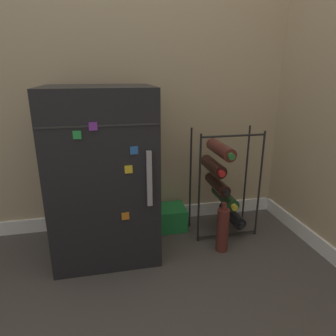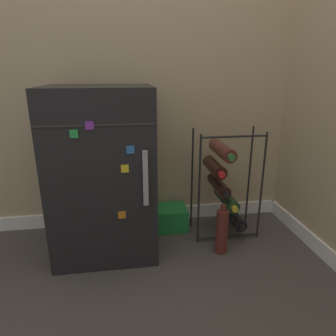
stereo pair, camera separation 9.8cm
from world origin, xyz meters
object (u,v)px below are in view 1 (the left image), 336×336
object	(u,v)px
wine_rack	(222,182)
loose_bottle_floor	(223,229)
soda_box	(169,217)
mini_fridge	(103,174)

from	to	relation	value
wine_rack	loose_bottle_floor	xyz separation A→B (m)	(-0.07, -0.21, -0.20)
loose_bottle_floor	soda_box	bearing A→B (deg)	126.97
loose_bottle_floor	wine_rack	bearing A→B (deg)	71.89
mini_fridge	soda_box	distance (m)	0.58
mini_fridge	loose_bottle_floor	size ratio (longest dim) A/B	3.11
wine_rack	soda_box	xyz separation A→B (m)	(-0.31, 0.11, -0.26)
soda_box	loose_bottle_floor	xyz separation A→B (m)	(0.24, -0.32, 0.06)
mini_fridge	wine_rack	size ratio (longest dim) A/B	1.38
mini_fridge	soda_box	bearing A→B (deg)	23.18
wine_rack	loose_bottle_floor	bearing A→B (deg)	-108.11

